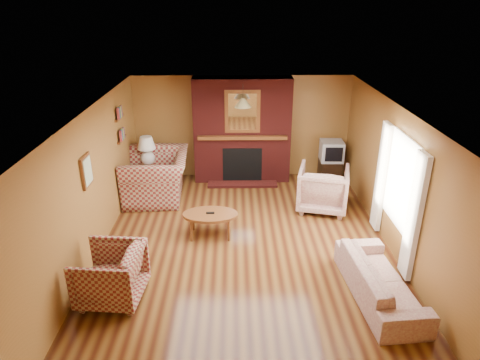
{
  "coord_description": "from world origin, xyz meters",
  "views": [
    {
      "loc": [
        -0.19,
        -6.43,
        4.03
      ],
      "look_at": [
        -0.09,
        0.6,
        0.99
      ],
      "focal_mm": 32.0,
      "sensor_mm": 36.0,
      "label": 1
    }
  ],
  "objects_px": {
    "side_table": "(149,177)",
    "tv_stand": "(330,171)",
    "crt_tv": "(332,151)",
    "table_lamp": "(147,149)",
    "plaid_armchair": "(110,275)",
    "coffee_table": "(210,216)",
    "fireplace": "(242,131)",
    "floral_sofa": "(380,280)",
    "plaid_loveseat": "(157,176)",
    "floral_armchair": "(323,188)"
  },
  "relations": [
    {
      "from": "fireplace",
      "to": "floral_sofa",
      "type": "bearing_deg",
      "value": -66.58
    },
    {
      "from": "tv_stand",
      "to": "crt_tv",
      "type": "relative_size",
      "value": 1.01
    },
    {
      "from": "floral_sofa",
      "to": "fireplace",
      "type": "bearing_deg",
      "value": 18.6
    },
    {
      "from": "fireplace",
      "to": "side_table",
      "type": "xyz_separation_m",
      "value": [
        -2.1,
        -0.53,
        -0.89
      ]
    },
    {
      "from": "coffee_table",
      "to": "crt_tv",
      "type": "xyz_separation_m",
      "value": [
        2.67,
        2.43,
        0.36
      ]
    },
    {
      "from": "crt_tv",
      "to": "tv_stand",
      "type": "bearing_deg",
      "value": 90.0
    },
    {
      "from": "fireplace",
      "to": "floral_sofa",
      "type": "xyz_separation_m",
      "value": [
        1.9,
        -4.39,
        -0.9
      ]
    },
    {
      "from": "plaid_armchair",
      "to": "crt_tv",
      "type": "distance_m",
      "value": 5.8
    },
    {
      "from": "floral_armchair",
      "to": "side_table",
      "type": "xyz_separation_m",
      "value": [
        -3.71,
        1.04,
        -0.16
      ]
    },
    {
      "from": "side_table",
      "to": "tv_stand",
      "type": "bearing_deg",
      "value": 4.82
    },
    {
      "from": "coffee_table",
      "to": "table_lamp",
      "type": "xyz_separation_m",
      "value": [
        -1.48,
        2.09,
        0.55
      ]
    },
    {
      "from": "table_lamp",
      "to": "plaid_armchair",
      "type": "bearing_deg",
      "value": -87.76
    },
    {
      "from": "plaid_armchair",
      "to": "coffee_table",
      "type": "relative_size",
      "value": 0.9
    },
    {
      "from": "coffee_table",
      "to": "floral_armchair",
      "type": "bearing_deg",
      "value": 25.16
    },
    {
      "from": "side_table",
      "to": "plaid_armchair",
      "type": "bearing_deg",
      "value": -87.76
    },
    {
      "from": "floral_sofa",
      "to": "plaid_loveseat",
      "type": "bearing_deg",
      "value": 42.91
    },
    {
      "from": "fireplace",
      "to": "tv_stand",
      "type": "xyz_separation_m",
      "value": [
        2.05,
        -0.18,
        -0.92
      ]
    },
    {
      "from": "plaid_loveseat",
      "to": "crt_tv",
      "type": "height_order",
      "value": "crt_tv"
    },
    {
      "from": "fireplace",
      "to": "crt_tv",
      "type": "xyz_separation_m",
      "value": [
        2.05,
        -0.19,
        -0.42
      ]
    },
    {
      "from": "coffee_table",
      "to": "table_lamp",
      "type": "distance_m",
      "value": 2.61
    },
    {
      "from": "fireplace",
      "to": "side_table",
      "type": "relative_size",
      "value": 4.11
    },
    {
      "from": "fireplace",
      "to": "floral_sofa",
      "type": "height_order",
      "value": "fireplace"
    },
    {
      "from": "side_table",
      "to": "crt_tv",
      "type": "height_order",
      "value": "crt_tv"
    },
    {
      "from": "floral_sofa",
      "to": "tv_stand",
      "type": "bearing_deg",
      "value": -6.87
    },
    {
      "from": "tv_stand",
      "to": "side_table",
      "type": "bearing_deg",
      "value": -177.96
    },
    {
      "from": "floral_armchair",
      "to": "crt_tv",
      "type": "height_order",
      "value": "crt_tv"
    },
    {
      "from": "floral_sofa",
      "to": "floral_armchair",
      "type": "distance_m",
      "value": 2.83
    },
    {
      "from": "plaid_armchair",
      "to": "floral_sofa",
      "type": "xyz_separation_m",
      "value": [
        3.85,
        -0.01,
        -0.13
      ]
    },
    {
      "from": "fireplace",
      "to": "side_table",
      "type": "height_order",
      "value": "fireplace"
    },
    {
      "from": "floral_sofa",
      "to": "floral_armchair",
      "type": "xyz_separation_m",
      "value": [
        -0.29,
        2.81,
        0.17
      ]
    },
    {
      "from": "crt_tv",
      "to": "floral_armchair",
      "type": "bearing_deg",
      "value": -107.75
    },
    {
      "from": "floral_armchair",
      "to": "crt_tv",
      "type": "distance_m",
      "value": 1.49
    },
    {
      "from": "fireplace",
      "to": "table_lamp",
      "type": "xyz_separation_m",
      "value": [
        -2.1,
        -0.53,
        -0.24
      ]
    },
    {
      "from": "plaid_armchair",
      "to": "coffee_table",
      "type": "bearing_deg",
      "value": 148.05
    },
    {
      "from": "plaid_loveseat",
      "to": "tv_stand",
      "type": "xyz_separation_m",
      "value": [
        3.9,
        0.79,
        -0.23
      ]
    },
    {
      "from": "floral_armchair",
      "to": "crt_tv",
      "type": "bearing_deg",
      "value": -93.72
    },
    {
      "from": "coffee_table",
      "to": "tv_stand",
      "type": "xyz_separation_m",
      "value": [
        2.67,
        2.44,
        -0.13
      ]
    },
    {
      "from": "floral_armchair",
      "to": "table_lamp",
      "type": "height_order",
      "value": "table_lamp"
    },
    {
      "from": "plaid_loveseat",
      "to": "table_lamp",
      "type": "relative_size",
      "value": 2.35
    },
    {
      "from": "plaid_armchair",
      "to": "side_table",
      "type": "relative_size",
      "value": 1.53
    },
    {
      "from": "floral_sofa",
      "to": "floral_armchair",
      "type": "relative_size",
      "value": 1.93
    },
    {
      "from": "floral_sofa",
      "to": "crt_tv",
      "type": "bearing_deg",
      "value": -6.87
    },
    {
      "from": "side_table",
      "to": "plaid_loveseat",
      "type": "bearing_deg",
      "value": -60.57
    },
    {
      "from": "coffee_table",
      "to": "crt_tv",
      "type": "height_order",
      "value": "crt_tv"
    },
    {
      "from": "table_lamp",
      "to": "tv_stand",
      "type": "height_order",
      "value": "table_lamp"
    },
    {
      "from": "plaid_loveseat",
      "to": "floral_sofa",
      "type": "relative_size",
      "value": 0.79
    },
    {
      "from": "tv_stand",
      "to": "crt_tv",
      "type": "bearing_deg",
      "value": -92.78
    },
    {
      "from": "table_lamp",
      "to": "crt_tv",
      "type": "relative_size",
      "value": 1.24
    },
    {
      "from": "side_table",
      "to": "crt_tv",
      "type": "relative_size",
      "value": 1.12
    },
    {
      "from": "table_lamp",
      "to": "tv_stand",
      "type": "relative_size",
      "value": 1.22
    }
  ]
}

